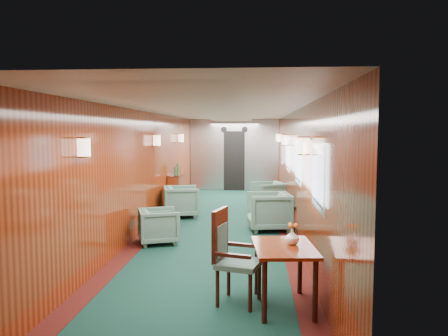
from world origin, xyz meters
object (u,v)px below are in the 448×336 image
side_chair (230,252)px  armchair_right_near (269,211)px  armchair_right_far (269,195)px  armchair_left_near (159,226)px  dining_table (284,256)px  credenza (177,190)px  armchair_left_far (182,201)px

side_chair → armchair_right_near: side_chair is taller
armchair_right_far → armchair_right_near: bearing=-22.6°
armchair_left_near → armchair_right_far: armchair_right_far is taller
armchair_left_near → side_chair: bearing=-171.1°
dining_table → credenza: (-2.40, 6.36, -0.15)m
credenza → armchair_right_far: (2.42, 0.03, -0.10)m
dining_table → armchair_left_far: bearing=106.3°
armchair_left_far → dining_table: bearing=-171.5°
credenza → armchair_right_far: credenza is taller
side_chair → credenza: bearing=121.5°
dining_table → armchair_right_far: dining_table is taller
dining_table → armchair_right_near: bearing=85.3°
credenza → armchair_right_near: bearing=-46.5°
credenza → armchair_left_far: 1.29m
armchair_left_far → armchair_right_far: size_ratio=1.05×
side_chair → dining_table: bearing=5.5°
dining_table → armchair_left_near: dining_table is taller
side_chair → armchair_left_near: (-1.44, 2.60, -0.28)m
armchair_left_far → armchair_right_near: armchair_right_near is taller
side_chair → armchair_right_far: (0.63, 6.28, -0.25)m
armchair_right_far → credenza: bearing=-110.3°
dining_table → side_chair: 0.62m
dining_table → armchair_left_far: 5.52m
dining_table → armchair_right_near: armchair_right_near is taller
armchair_left_near → armchair_left_far: armchair_left_far is taller
side_chair → armchair_right_far: 6.32m
side_chair → armchair_left_near: bearing=134.4°
side_chair → armchair_left_near: 2.98m
dining_table → side_chair: size_ratio=0.92×
dining_table → armchair_left_far: armchair_left_far is taller
armchair_left_far → armchair_right_near: (2.00, -1.22, 0.02)m
armchair_left_near → armchair_right_near: (1.99, 1.19, 0.07)m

